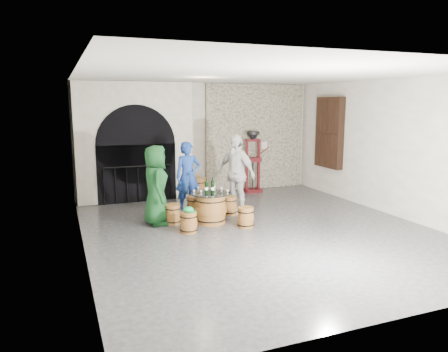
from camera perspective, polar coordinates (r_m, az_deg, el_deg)
name	(u,v)px	position (r m, az deg, el deg)	size (l,w,h in m)	color
ground	(258,230)	(9.05, 4.64, -7.23)	(8.00, 8.00, 0.00)	#29292C
wall_back	(199,139)	(12.41, -3.42, 5.00)	(8.00, 8.00, 0.00)	beige
wall_front	(409,193)	(5.47, 23.64, -2.16)	(8.00, 8.00, 0.00)	beige
wall_left	(79,164)	(7.83, -18.86, 1.58)	(8.00, 8.00, 0.00)	beige
wall_right	(394,148)	(10.72, 21.86, 3.52)	(8.00, 8.00, 0.00)	beige
ceiling	(261,75)	(8.66, 4.95, 13.44)	(8.00, 8.00, 0.00)	beige
stone_facing_panel	(255,137)	(13.02, 4.25, 5.22)	(3.20, 0.12, 3.18)	tan
arched_opening	(135,143)	(11.70, -11.92, 4.42)	(3.10, 0.60, 3.19)	beige
shuttered_window	(329,133)	(12.48, 13.95, 5.68)	(0.23, 1.10, 2.00)	black
barrel_table	(210,208)	(9.45, -1.83, -4.34)	(0.87, 0.87, 0.68)	brown
barrel_stool_left	(173,214)	(9.48, -6.92, -5.11)	(0.37, 0.37, 0.44)	brown
barrel_stool_far	(195,205)	(10.21, -3.98, -3.95)	(0.37, 0.37, 0.44)	brown
barrel_stool_right	(229,205)	(10.17, 0.74, -3.98)	(0.37, 0.37, 0.44)	brown
barrel_stool_near_right	(246,217)	(9.16, 2.93, -5.57)	(0.37, 0.37, 0.44)	brown
barrel_stool_near_left	(189,222)	(8.81, -4.78, -6.23)	(0.37, 0.37, 0.44)	brown
green_cap	(189,210)	(8.74, -4.78, -4.53)	(0.26, 0.21, 0.12)	#0D9549
person_green	(156,185)	(9.35, -9.13, -1.23)	(0.86, 0.56, 1.75)	#103A18
person_blue	(188,177)	(10.40, -4.87, -0.09)	(0.63, 0.41, 1.72)	navy
person_white	(236,173)	(10.28, 1.59, 0.36)	(1.12, 0.47, 1.91)	silver
wine_bottle_left	(206,187)	(9.35, -2.38, -1.52)	(0.08, 0.08, 0.32)	black
wine_bottle_center	(212,187)	(9.35, -1.56, -1.52)	(0.08, 0.08, 0.32)	black
wine_bottle_right	(213,186)	(9.52, -1.55, -1.31)	(0.08, 0.08, 0.32)	black
tasting_glass_a	(201,192)	(9.22, -3.11, -2.22)	(0.05, 0.05, 0.10)	#AB5921
tasting_glass_b	(222,190)	(9.50, -0.32, -1.84)	(0.05, 0.05, 0.10)	#AB5921
tasting_glass_c	(198,189)	(9.60, -3.47, -1.73)	(0.05, 0.05, 0.10)	#AB5921
tasting_glass_d	(215,188)	(9.67, -1.25, -1.63)	(0.05, 0.05, 0.10)	#AB5921
tasting_glass_e	(228,192)	(9.25, 0.50, -2.16)	(0.05, 0.05, 0.10)	#AB5921
tasting_glass_f	(194,192)	(9.28, -4.05, -2.14)	(0.05, 0.05, 0.10)	#AB5921
side_barrel	(199,189)	(11.77, -3.39, -1.69)	(0.45, 0.45, 0.60)	brown
corking_press	(253,157)	(12.58, 3.91, 2.57)	(0.75, 0.43, 1.81)	#460B10
control_box	(264,145)	(13.08, 5.37, 4.13)	(0.18, 0.10, 0.22)	silver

